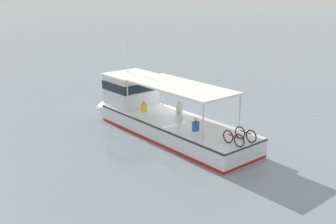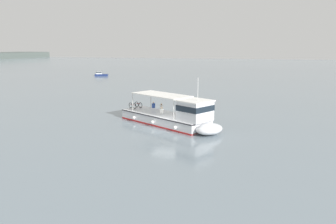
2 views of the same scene
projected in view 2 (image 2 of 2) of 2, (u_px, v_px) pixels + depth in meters
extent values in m
plane|color=gray|center=(165.00, 129.00, 33.30)|extent=(400.00, 400.00, 0.00)
cube|color=silver|center=(164.00, 119.00, 35.49)|extent=(8.24, 10.93, 1.10)
ellipsoid|color=silver|center=(209.00, 129.00, 31.14)|extent=(3.65, 3.39, 1.01)
cube|color=red|center=(164.00, 123.00, 35.58)|extent=(8.27, 10.95, 0.16)
cube|color=#2D2D33|center=(164.00, 115.00, 35.40)|extent=(8.29, 10.96, 0.10)
cube|color=silver|center=(195.00, 111.00, 32.11)|extent=(3.66, 3.62, 1.90)
cube|color=#19232D|center=(195.00, 108.00, 32.04)|extent=(3.74, 3.69, 0.56)
cube|color=white|center=(195.00, 101.00, 31.91)|extent=(3.88, 3.84, 0.12)
cube|color=white|center=(161.00, 95.00, 35.30)|extent=(5.94, 7.27, 0.10)
cylinder|color=silver|center=(192.00, 107.00, 34.15)|extent=(0.08, 0.08, 2.00)
cylinder|color=silver|center=(174.00, 110.00, 32.29)|extent=(0.08, 0.08, 2.00)
cylinder|color=silver|center=(151.00, 100.00, 38.71)|extent=(0.08, 0.08, 2.00)
cylinder|color=silver|center=(133.00, 102.00, 36.85)|extent=(0.08, 0.08, 2.00)
cylinder|color=silver|center=(198.00, 89.00, 31.47)|extent=(0.06, 0.06, 2.20)
sphere|color=white|center=(175.00, 128.00, 31.90)|extent=(0.36, 0.36, 0.36)
sphere|color=white|center=(152.00, 122.00, 34.21)|extent=(0.36, 0.36, 0.36)
sphere|color=white|center=(134.00, 118.00, 36.39)|extent=(0.36, 0.36, 0.36)
torus|color=black|center=(140.00, 105.00, 38.82)|extent=(0.39, 0.60, 0.66)
torus|color=black|center=(137.00, 104.00, 39.31)|extent=(0.39, 0.60, 0.66)
cylinder|color=maroon|center=(138.00, 104.00, 39.04)|extent=(0.41, 0.63, 0.06)
torus|color=black|center=(134.00, 106.00, 38.20)|extent=(0.39, 0.60, 0.66)
torus|color=black|center=(131.00, 105.00, 38.69)|extent=(0.39, 0.60, 0.66)
cylinder|color=maroon|center=(132.00, 105.00, 38.42)|extent=(0.41, 0.63, 0.06)
cube|color=#2D4CA5|center=(154.00, 106.00, 37.75)|extent=(0.39, 0.35, 0.52)
sphere|color=beige|center=(154.00, 102.00, 37.67)|extent=(0.20, 0.20, 0.20)
cube|color=white|center=(161.00, 107.00, 36.61)|extent=(0.39, 0.35, 0.52)
sphere|color=tan|center=(161.00, 104.00, 36.54)|extent=(0.20, 0.20, 0.20)
cube|color=white|center=(162.00, 111.00, 34.67)|extent=(0.39, 0.35, 0.52)
sphere|color=beige|center=(162.00, 107.00, 34.59)|extent=(0.20, 0.20, 0.20)
cube|color=yellow|center=(182.00, 111.00, 34.69)|extent=(0.39, 0.35, 0.52)
sphere|color=tan|center=(182.00, 107.00, 34.62)|extent=(0.20, 0.20, 0.20)
cube|color=navy|center=(101.00, 75.00, 93.05)|extent=(2.14, 3.81, 0.56)
cube|color=white|center=(99.00, 73.00, 92.94)|extent=(1.40, 1.82, 0.70)
cube|color=#19232D|center=(99.00, 72.00, 92.90)|extent=(1.43, 1.83, 0.28)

